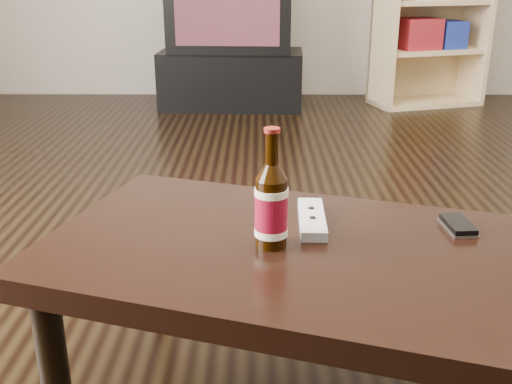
{
  "coord_description": "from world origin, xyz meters",
  "views": [
    {
      "loc": [
        -0.43,
        -1.53,
        0.91
      ],
      "look_at": [
        -0.43,
        -0.45,
        0.5
      ],
      "focal_mm": 42.0,
      "sensor_mm": 36.0,
      "label": 1
    }
  ],
  "objects_px": {
    "tv_stand": "(232,79)",
    "phone": "(458,226)",
    "beer_bottle": "(271,206)",
    "tv": "(231,4)",
    "coffee_table": "(298,268)",
    "remote": "(312,219)"
  },
  "relations": [
    {
      "from": "phone",
      "to": "beer_bottle",
      "type": "bearing_deg",
      "value": -172.41
    },
    {
      "from": "tv_stand",
      "to": "coffee_table",
      "type": "distance_m",
      "value": 3.04
    },
    {
      "from": "remote",
      "to": "coffee_table",
      "type": "bearing_deg",
      "value": -106.69
    },
    {
      "from": "coffee_table",
      "to": "phone",
      "type": "bearing_deg",
      "value": 13.05
    },
    {
      "from": "tv_stand",
      "to": "remote",
      "type": "bearing_deg",
      "value": -81.14
    },
    {
      "from": "coffee_table",
      "to": "phone",
      "type": "height_order",
      "value": "phone"
    },
    {
      "from": "tv_stand",
      "to": "beer_bottle",
      "type": "relative_size",
      "value": 3.94
    },
    {
      "from": "tv_stand",
      "to": "beer_bottle",
      "type": "bearing_deg",
      "value": -83.07
    },
    {
      "from": "remote",
      "to": "phone",
      "type": "bearing_deg",
      "value": -3.72
    },
    {
      "from": "coffee_table",
      "to": "tv",
      "type": "bearing_deg",
      "value": 95.03
    },
    {
      "from": "coffee_table",
      "to": "remote",
      "type": "xyz_separation_m",
      "value": [
        0.04,
        0.11,
        0.06
      ]
    },
    {
      "from": "beer_bottle",
      "to": "phone",
      "type": "xyz_separation_m",
      "value": [
        0.4,
        0.08,
        -0.08
      ]
    },
    {
      "from": "beer_bottle",
      "to": "remote",
      "type": "height_order",
      "value": "beer_bottle"
    },
    {
      "from": "beer_bottle",
      "to": "remote",
      "type": "relative_size",
      "value": 1.23
    },
    {
      "from": "tv_stand",
      "to": "beer_bottle",
      "type": "height_order",
      "value": "beer_bottle"
    },
    {
      "from": "remote",
      "to": "tv_stand",
      "type": "bearing_deg",
      "value": 97.56
    },
    {
      "from": "phone",
      "to": "tv",
      "type": "bearing_deg",
      "value": 97.83
    },
    {
      "from": "tv_stand",
      "to": "phone",
      "type": "bearing_deg",
      "value": -75.34
    },
    {
      "from": "coffee_table",
      "to": "beer_bottle",
      "type": "height_order",
      "value": "beer_bottle"
    },
    {
      "from": "tv_stand",
      "to": "tv",
      "type": "xyz_separation_m",
      "value": [
        -0.0,
        -0.0,
        0.49
      ]
    },
    {
      "from": "tv",
      "to": "remote",
      "type": "height_order",
      "value": "tv"
    },
    {
      "from": "tv_stand",
      "to": "phone",
      "type": "xyz_separation_m",
      "value": [
        0.61,
        -2.95,
        0.2
      ]
    }
  ]
}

